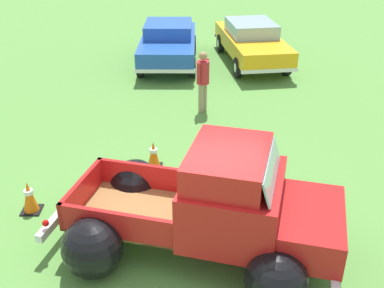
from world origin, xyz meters
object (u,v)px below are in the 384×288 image
Objects in this scene: lane_cone_1 at (29,197)px; lane_cone_0 at (154,155)px; show_car_0 at (168,42)px; vintage_pickup_truck at (216,213)px; show_car_1 at (252,41)px; spectator_0 at (203,78)px.

lane_cone_0 is at bearing 35.95° from lane_cone_1.
lane_cone_1 is at bearing -13.13° from show_car_0.
show_car_1 is at bearing 94.99° from vintage_pickup_truck.
spectator_0 reaches higher than show_car_0.
spectator_0 is at bearing 15.18° from show_car_0.
vintage_pickup_truck reaches higher than lane_cone_1.
show_car_0 is 2.62× the size of spectator_0.
show_car_0 is 4.44m from spectator_0.
vintage_pickup_truck is 7.87× the size of lane_cone_1.
lane_cone_0 is at bearing -78.40° from spectator_0.
spectator_0 reaches higher than lane_cone_1.
show_car_0 is at bearing 75.98° from lane_cone_1.
show_car_0 is at bearing 111.52° from vintage_pickup_truck.
lane_cone_1 is (-3.33, -4.64, -0.65)m from spectator_0.
vintage_pickup_truck reaches higher than lane_cone_0.
spectator_0 is at bearing 69.53° from lane_cone_0.
show_car_1 reaches higher than lane_cone_0.
show_car_0 is 7.37m from lane_cone_0.
spectator_0 reaches higher than lane_cone_0.
vintage_pickup_truck is 3.00m from lane_cone_0.
show_car_1 reaches higher than lane_cone_1.
show_car_0 is at bearing 136.36° from spectator_0.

